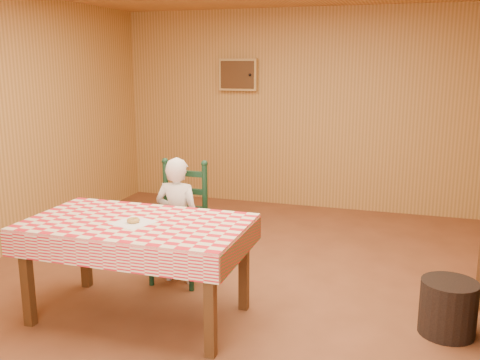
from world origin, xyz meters
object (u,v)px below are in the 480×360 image
(seated_child, at_px, (178,220))
(storage_bin, at_px, (448,308))
(dining_table, at_px, (137,231))
(ladder_chair, at_px, (181,225))

(seated_child, height_order, storage_bin, seated_child)
(storage_bin, bearing_deg, dining_table, -168.85)
(seated_child, relative_size, storage_bin, 2.82)
(dining_table, relative_size, storage_bin, 4.15)
(dining_table, distance_m, ladder_chair, 0.81)
(seated_child, bearing_deg, dining_table, 90.00)
(ladder_chair, bearing_deg, storage_bin, -8.81)
(ladder_chair, xyz_separation_m, seated_child, (0.00, -0.06, 0.06))
(dining_table, height_order, storage_bin, dining_table)
(dining_table, bearing_deg, seated_child, 90.00)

